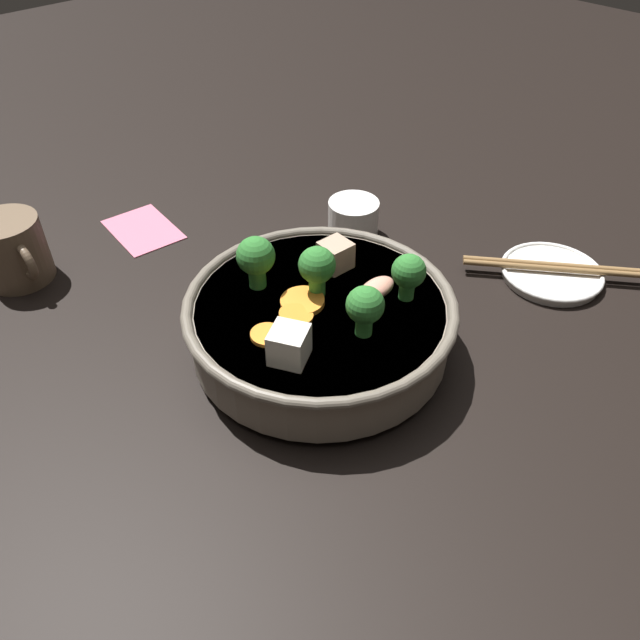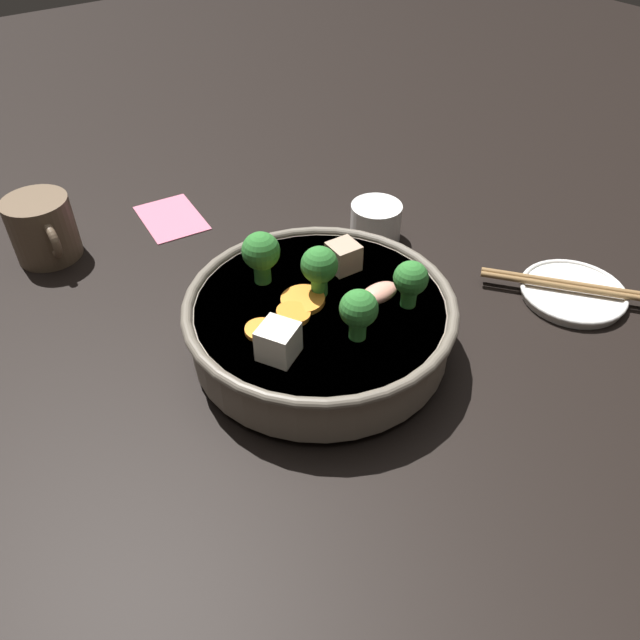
{
  "view_description": "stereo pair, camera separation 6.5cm",
  "coord_description": "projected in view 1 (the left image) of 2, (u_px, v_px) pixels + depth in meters",
  "views": [
    {
      "loc": [
        0.35,
        -0.34,
        0.47
      ],
      "look_at": [
        0.0,
        0.0,
        0.04
      ],
      "focal_mm": 35.0,
      "sensor_mm": 36.0,
      "label": 1
    },
    {
      "loc": [
        0.39,
        -0.29,
        0.47
      ],
      "look_at": [
        0.0,
        0.0,
        0.04
      ],
      "focal_mm": 35.0,
      "sensor_mm": 36.0,
      "label": 2
    }
  ],
  "objects": [
    {
      "name": "ground_plane",
      "position": [
        320.0,
        349.0,
        0.67
      ],
      "size": [
        3.0,
        3.0,
        0.0
      ],
      "primitive_type": "plane",
      "color": "black"
    },
    {
      "name": "stirfry_bowl",
      "position": [
        320.0,
        318.0,
        0.65
      ],
      "size": [
        0.28,
        0.28,
        0.12
      ],
      "color": "slate",
      "rests_on": "ground_plane"
    },
    {
      "name": "side_saucer",
      "position": [
        551.0,
        273.0,
        0.77
      ],
      "size": [
        0.12,
        0.12,
        0.01
      ],
      "color": "white",
      "rests_on": "ground_plane"
    },
    {
      "name": "tea_cup",
      "position": [
        353.0,
        218.0,
        0.83
      ],
      "size": [
        0.07,
        0.07,
        0.05
      ],
      "color": "white",
      "rests_on": "ground_plane"
    },
    {
      "name": "dark_mug",
      "position": [
        13.0,
        250.0,
        0.75
      ],
      "size": [
        0.1,
        0.08,
        0.08
      ],
      "color": "brown",
      "rests_on": "ground_plane"
    },
    {
      "name": "napkin",
      "position": [
        143.0,
        229.0,
        0.85
      ],
      "size": [
        0.12,
        0.09,
        0.0
      ],
      "color": "#D16B84",
      "rests_on": "ground_plane"
    },
    {
      "name": "chopsticks_pair",
      "position": [
        553.0,
        267.0,
        0.76
      ],
      "size": [
        0.18,
        0.15,
        0.01
      ],
      "color": "olive",
      "rests_on": "side_saucer"
    }
  ]
}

